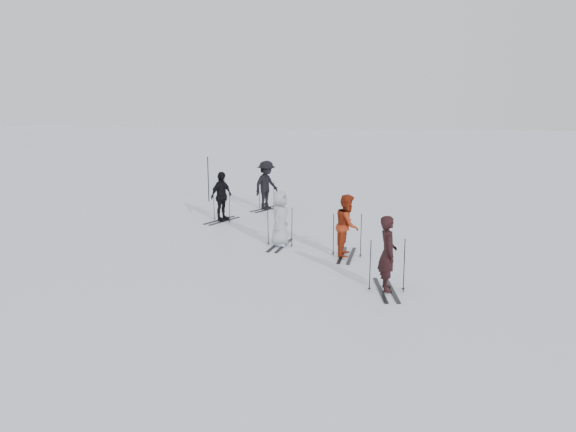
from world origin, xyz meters
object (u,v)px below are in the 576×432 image
at_px(skier_grey, 280,219).
at_px(skier_uphill_left, 221,197).
at_px(skier_near_dark, 388,254).
at_px(skier_uphill_far, 266,186).
at_px(skier_red, 347,226).
at_px(piste_marker, 208,179).

relative_size(skier_grey, skier_uphill_left, 0.94).
distance_m(skier_near_dark, skier_grey, 4.98).
xyz_separation_m(skier_grey, skier_uphill_far, (-1.35, 5.64, 0.13)).
xyz_separation_m(skier_red, skier_grey, (-2.15, 0.90, -0.05)).
distance_m(skier_near_dark, skier_red, 3.10).
bearing_deg(skier_uphill_left, skier_grey, -112.62).
distance_m(skier_grey, piste_marker, 8.23).
relative_size(skier_red, skier_grey, 1.05).
xyz_separation_m(skier_near_dark, skier_uphill_far, (-4.55, 9.46, 0.07)).
xyz_separation_m(skier_near_dark, skier_grey, (-3.19, 3.83, -0.06)).
bearing_deg(skier_near_dark, skier_uphill_far, 18.78).
distance_m(skier_grey, skier_uphill_left, 4.22).
height_order(skier_red, skier_grey, skier_red).
relative_size(skier_red, piste_marker, 0.92).
bearing_deg(piste_marker, skier_uphill_left, -68.13).
bearing_deg(skier_grey, piste_marker, 40.22).
relative_size(skier_near_dark, skier_uphill_left, 1.00).
relative_size(skier_uphill_left, skier_uphill_far, 0.93).
bearing_deg(skier_red, skier_uphill_left, 55.00).
xyz_separation_m(skier_uphill_left, skier_uphill_far, (1.34, 2.39, 0.07)).
bearing_deg(skier_uphill_far, skier_grey, -135.28).
bearing_deg(skier_uphill_far, skier_uphill_left, -178.12).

